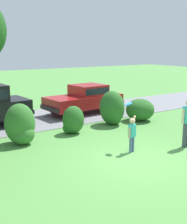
% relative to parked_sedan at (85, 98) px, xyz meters
% --- Properties ---
extents(ground_plane, '(80.00, 80.00, 0.00)m').
position_rel_parked_sedan_xyz_m(ground_plane, '(-2.62, -6.98, -0.85)').
color(ground_plane, '#518E42').
extents(driveway_strip, '(28.00, 4.40, 0.02)m').
position_rel_parked_sedan_xyz_m(driveway_strip, '(-2.62, 0.09, -0.84)').
color(driveway_strip, slate).
rests_on(driveway_strip, ground).
extents(shrub_near_tree, '(1.15, 1.12, 1.53)m').
position_rel_parked_sedan_xyz_m(shrub_near_tree, '(-4.96, -3.23, -0.17)').
color(shrub_near_tree, '#33702B').
rests_on(shrub_near_tree, ground).
extents(shrub_centre_left, '(0.93, 0.85, 1.18)m').
position_rel_parked_sedan_xyz_m(shrub_centre_left, '(-2.62, -3.10, -0.30)').
color(shrub_centre_left, '#286023').
rests_on(shrub_centre_left, ground).
extents(shrub_centre, '(1.09, 1.28, 1.59)m').
position_rel_parked_sedan_xyz_m(shrub_centre, '(-0.33, -2.84, -0.09)').
color(shrub_centre, '#286023').
rests_on(shrub_centre, ground).
extents(shrub_centre_right, '(1.42, 1.38, 1.08)m').
position_rel_parked_sedan_xyz_m(shrub_centre_right, '(1.30, -2.98, -0.31)').
color(shrub_centre_right, '#286023').
rests_on(shrub_centre_right, ground).
extents(parked_sedan, '(4.50, 2.30, 1.56)m').
position_rel_parked_sedan_xyz_m(parked_sedan, '(0.00, 0.00, 0.00)').
color(parked_sedan, maroon).
rests_on(parked_sedan, ground).
extents(child_thrower, '(0.41, 0.34, 1.29)m').
position_rel_parked_sedan_xyz_m(child_thrower, '(-2.14, -6.29, -0.13)').
color(child_thrower, '#4C608C').
rests_on(child_thrower, ground).
extents(frisbee, '(0.29, 0.28, 0.16)m').
position_rel_parked_sedan_xyz_m(frisbee, '(-2.01, -5.91, 0.78)').
color(frisbee, '#337FDB').
extents(adult_onlooker, '(0.53, 0.26, 1.74)m').
position_rel_parked_sedan_xyz_m(adult_onlooker, '(-0.09, -6.96, 0.13)').
color(adult_onlooker, '#3F3F4C').
rests_on(adult_onlooker, ground).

